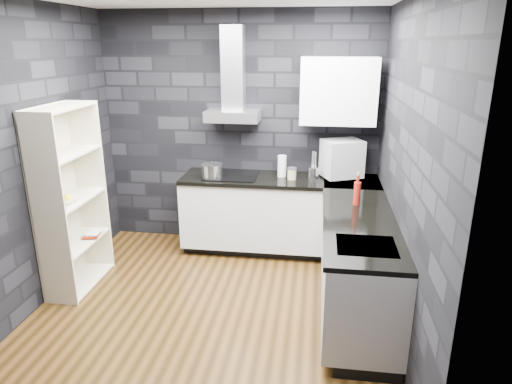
% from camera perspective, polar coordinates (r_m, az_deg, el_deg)
% --- Properties ---
extents(ground, '(3.20, 3.20, 0.00)m').
position_cam_1_polar(ground, '(4.38, -5.53, -14.20)').
color(ground, '#482E12').
extents(wall_back, '(3.20, 0.05, 2.70)m').
position_cam_1_polar(wall_back, '(5.38, -1.98, 7.58)').
color(wall_back, black).
rests_on(wall_back, ground).
extents(wall_front, '(3.20, 0.05, 2.70)m').
position_cam_1_polar(wall_front, '(2.38, -15.57, -7.06)').
color(wall_front, black).
rests_on(wall_front, ground).
extents(wall_left, '(0.05, 3.20, 2.70)m').
position_cam_1_polar(wall_left, '(4.50, -26.68, 3.55)').
color(wall_left, black).
rests_on(wall_left, ground).
extents(wall_right, '(0.05, 3.20, 2.70)m').
position_cam_1_polar(wall_right, '(3.79, 18.49, 2.10)').
color(wall_right, black).
rests_on(wall_right, ground).
extents(toekick_back, '(2.18, 0.50, 0.10)m').
position_cam_1_polar(toekick_back, '(5.45, 2.88, -6.69)').
color(toekick_back, black).
rests_on(toekick_back, ground).
extents(toekick_right, '(0.50, 1.78, 0.10)m').
position_cam_1_polar(toekick_right, '(4.36, 12.73, -13.98)').
color(toekick_right, black).
rests_on(toekick_right, ground).
extents(counter_back_cab, '(2.20, 0.60, 0.76)m').
position_cam_1_polar(counter_back_cab, '(5.24, 2.91, -2.60)').
color(counter_back_cab, silver).
rests_on(counter_back_cab, ground).
extents(counter_right_cab, '(0.60, 1.80, 0.76)m').
position_cam_1_polar(counter_right_cab, '(4.15, 12.58, -8.92)').
color(counter_right_cab, silver).
rests_on(counter_right_cab, ground).
extents(counter_back_top, '(2.20, 0.62, 0.04)m').
position_cam_1_polar(counter_back_top, '(5.11, 2.97, 1.56)').
color(counter_back_top, black).
rests_on(counter_back_top, counter_back_cab).
extents(counter_right_top, '(0.62, 1.80, 0.04)m').
position_cam_1_polar(counter_right_top, '(3.98, 12.83, -3.78)').
color(counter_right_top, black).
rests_on(counter_right_top, counter_right_cab).
extents(counter_corner_top, '(0.62, 0.62, 0.04)m').
position_cam_1_polar(counter_corner_top, '(5.11, 11.95, 1.20)').
color(counter_corner_top, black).
rests_on(counter_corner_top, counter_right_cab).
extents(hood_body, '(0.60, 0.34, 0.12)m').
position_cam_1_polar(hood_body, '(5.17, -2.93, 9.49)').
color(hood_body, silver).
rests_on(hood_body, wall_back).
extents(hood_chimney, '(0.24, 0.20, 0.90)m').
position_cam_1_polar(hood_chimney, '(5.18, -2.88, 15.18)').
color(hood_chimney, silver).
rests_on(hood_chimney, hood_body).
extents(upper_cabinet, '(0.80, 0.35, 0.70)m').
position_cam_1_polar(upper_cabinet, '(5.04, 10.27, 12.33)').
color(upper_cabinet, white).
rests_on(upper_cabinet, wall_back).
extents(cooktop, '(0.58, 0.50, 0.01)m').
position_cam_1_polar(cooktop, '(5.18, -3.08, 2.10)').
color(cooktop, black).
rests_on(cooktop, counter_back_top).
extents(sink_rim, '(0.44, 0.40, 0.01)m').
position_cam_1_polar(sink_rim, '(3.52, 13.62, -6.59)').
color(sink_rim, silver).
rests_on(sink_rim, counter_right_top).
extents(pot, '(0.26, 0.26, 0.14)m').
position_cam_1_polar(pot, '(5.08, -5.53, 2.59)').
color(pot, silver).
rests_on(pot, cooktop).
extents(glass_vase, '(0.12, 0.12, 0.24)m').
position_cam_1_polar(glass_vase, '(5.13, 3.27, 3.25)').
color(glass_vase, white).
rests_on(glass_vase, counter_back_top).
extents(storage_jar, '(0.12, 0.12, 0.12)m').
position_cam_1_polar(storage_jar, '(5.04, 4.51, 2.24)').
color(storage_jar, tan).
rests_on(storage_jar, counter_back_top).
extents(utensil_crock, '(0.14, 0.14, 0.14)m').
position_cam_1_polar(utensil_crock, '(5.05, 7.16, 2.31)').
color(utensil_crock, silver).
rests_on(utensil_crock, counter_back_top).
extents(appliance_garage, '(0.50, 0.46, 0.41)m').
position_cam_1_polar(appliance_garage, '(5.12, 10.69, 4.15)').
color(appliance_garage, '#A4A5AA').
rests_on(appliance_garage, counter_back_top).
extents(red_bottle, '(0.08, 0.08, 0.22)m').
position_cam_1_polar(red_bottle, '(4.32, 12.51, -0.18)').
color(red_bottle, maroon).
rests_on(red_bottle, counter_right_top).
extents(bookshelf, '(0.48, 0.85, 1.80)m').
position_cam_1_polar(bookshelf, '(4.73, -22.11, -0.92)').
color(bookshelf, beige).
rests_on(bookshelf, ground).
extents(fruit_bowl, '(0.24, 0.24, 0.06)m').
position_cam_1_polar(fruit_bowl, '(4.64, -22.75, -0.88)').
color(fruit_bowl, white).
rests_on(fruit_bowl, bookshelf).
extents(book_red, '(0.16, 0.06, 0.21)m').
position_cam_1_polar(book_red, '(4.94, -20.84, -4.01)').
color(book_red, '#98200C').
rests_on(book_red, bookshelf).
extents(book_second, '(0.15, 0.03, 0.21)m').
position_cam_1_polar(book_second, '(4.95, -20.59, -3.68)').
color(book_second, '#B2B2B2').
rests_on(book_second, bookshelf).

